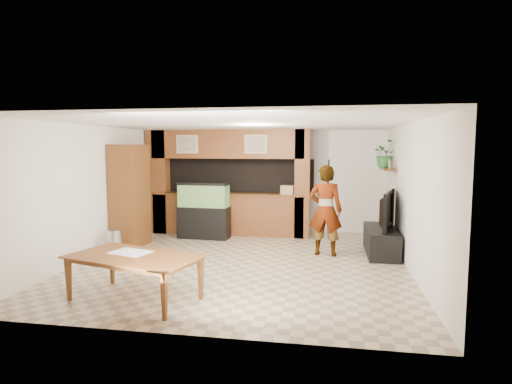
% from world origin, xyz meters
% --- Properties ---
extents(floor, '(6.50, 6.50, 0.00)m').
position_xyz_m(floor, '(0.00, 0.00, 0.00)').
color(floor, tan).
rests_on(floor, ground).
extents(ceiling, '(6.50, 6.50, 0.00)m').
position_xyz_m(ceiling, '(0.00, 0.00, 2.60)').
color(ceiling, white).
rests_on(ceiling, wall_back).
extents(wall_back, '(6.00, 0.00, 6.00)m').
position_xyz_m(wall_back, '(0.00, 3.25, 1.30)').
color(wall_back, silver).
rests_on(wall_back, floor).
extents(wall_left, '(0.00, 6.50, 6.50)m').
position_xyz_m(wall_left, '(-3.00, 0.00, 1.30)').
color(wall_left, silver).
rests_on(wall_left, floor).
extents(wall_right, '(0.00, 6.50, 6.50)m').
position_xyz_m(wall_right, '(3.00, 0.00, 1.30)').
color(wall_right, silver).
rests_on(wall_right, floor).
extents(partition, '(4.20, 0.99, 2.60)m').
position_xyz_m(partition, '(-0.95, 2.64, 1.31)').
color(partition, brown).
rests_on(partition, floor).
extents(wall_clock, '(0.05, 0.25, 0.25)m').
position_xyz_m(wall_clock, '(-2.97, 1.00, 1.90)').
color(wall_clock, black).
rests_on(wall_clock, wall_left).
extents(wall_shelf, '(0.25, 0.90, 0.04)m').
position_xyz_m(wall_shelf, '(2.85, 1.95, 1.70)').
color(wall_shelf, brown).
rests_on(wall_shelf, wall_right).
extents(pantry_cabinet, '(0.56, 0.91, 2.23)m').
position_xyz_m(pantry_cabinet, '(-2.70, 0.85, 1.12)').
color(pantry_cabinet, brown).
rests_on(pantry_cabinet, floor).
extents(trash_can, '(0.29, 0.29, 0.53)m').
position_xyz_m(trash_can, '(-2.63, -0.02, 0.27)').
color(trash_can, '#B2B2B7').
rests_on(trash_can, floor).
extents(aquarium, '(1.22, 0.46, 1.35)m').
position_xyz_m(aquarium, '(-1.36, 1.95, 0.66)').
color(aquarium, black).
rests_on(aquarium, floor).
extents(tv_stand, '(0.59, 1.60, 0.53)m').
position_xyz_m(tv_stand, '(2.65, 1.09, 0.27)').
color(tv_stand, black).
rests_on(tv_stand, floor).
extents(television, '(0.49, 1.34, 0.77)m').
position_xyz_m(television, '(2.65, 1.09, 0.92)').
color(television, black).
rests_on(television, tv_stand).
extents(photo_frame, '(0.05, 0.15, 0.19)m').
position_xyz_m(photo_frame, '(2.85, 1.72, 1.82)').
color(photo_frame, tan).
rests_on(photo_frame, wall_shelf).
extents(potted_plant, '(0.70, 0.65, 0.62)m').
position_xyz_m(potted_plant, '(2.82, 2.24, 2.03)').
color(potted_plant, '#28662F').
rests_on(potted_plant, wall_shelf).
extents(person, '(0.72, 0.52, 1.83)m').
position_xyz_m(person, '(1.52, 0.80, 0.91)').
color(person, '#968252').
rests_on(person, floor).
extents(microphone, '(0.03, 0.09, 0.15)m').
position_xyz_m(microphone, '(1.57, 0.64, 1.87)').
color(microphone, black).
rests_on(microphone, person).
extents(dining_table, '(2.05, 1.48, 0.65)m').
position_xyz_m(dining_table, '(-1.12, -2.30, 0.32)').
color(dining_table, brown).
rests_on(dining_table, floor).
extents(newspaper_a, '(0.65, 0.55, 0.01)m').
position_xyz_m(newspaper_a, '(-1.24, -2.12, 0.65)').
color(newspaper_a, silver).
rests_on(newspaper_a, dining_table).
extents(counter_box, '(0.38, 0.31, 0.22)m').
position_xyz_m(counter_box, '(0.61, 2.45, 1.15)').
color(counter_box, '#A87C5B').
rests_on(counter_box, partition).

